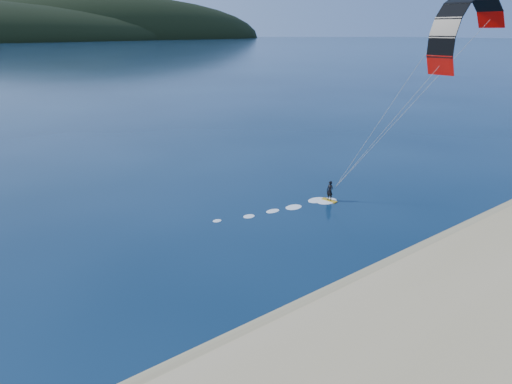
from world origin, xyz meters
The scene contains 3 objects.
ground centered at (0.00, 0.00, 0.00)m, with size 1800.00×1800.00×0.00m, color #061B32.
wet_sand centered at (0.00, 4.50, 0.05)m, with size 220.00×2.50×0.10m.
kitesurfer_near centered at (20.22, 8.85, 12.34)m, with size 21.00×9.65×16.43m.
Camera 1 is at (-12.11, -9.12, 13.85)m, focal length 30.78 mm.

